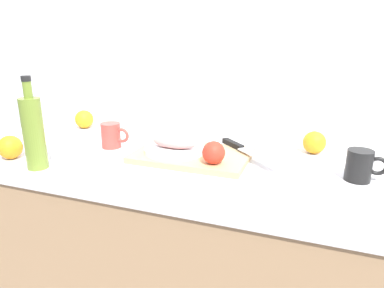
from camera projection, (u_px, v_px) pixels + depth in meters
back_wall at (250, 49)px, 1.33m from camera, size 3.20×0.05×2.50m
kitchen_counter at (221, 281)px, 1.28m from camera, size 2.00×0.60×0.90m
cutting_board at (192, 155)px, 1.21m from camera, size 0.38×0.26×0.02m
white_plate at (174, 150)px, 1.21m from camera, size 0.20×0.20×0.01m
fish_fillet at (174, 143)px, 1.20m from camera, size 0.15×0.07×0.04m
chef_knife at (241, 148)px, 1.22m from camera, size 0.23×0.22×0.02m
tomato_0 at (214, 153)px, 1.09m from camera, size 0.07×0.07×0.07m
olive_oil_bottle at (33, 132)px, 1.08m from camera, size 0.06×0.06×0.29m
coffee_mug_1 at (360, 165)px, 1.01m from camera, size 0.11×0.07×0.09m
coffee_mug_2 at (112, 135)px, 1.31m from camera, size 0.11×0.07×0.09m
orange_0 at (314, 142)px, 1.24m from camera, size 0.08×0.08×0.08m
orange_1 at (10, 147)px, 1.19m from camera, size 0.08×0.08×0.08m
orange_2 at (84, 119)px, 1.57m from camera, size 0.08×0.08×0.08m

